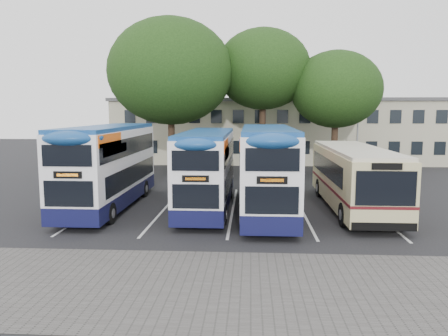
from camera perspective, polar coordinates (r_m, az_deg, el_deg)
ground at (r=17.85m, az=12.76°, el=-8.94°), size 120.00×120.00×0.00m
paving_strip at (r=12.93m, az=7.34°, el=-15.23°), size 40.00×6.00×0.01m
bay_lines at (r=22.48m, az=1.17°, el=-5.35°), size 14.12×11.00×0.01m
depot_building at (r=44.03m, az=7.25°, el=4.99°), size 32.40×8.40×6.20m
lamp_post at (r=37.93m, az=17.16°, el=7.26°), size 0.25×1.05×9.06m
tree_left at (r=33.71m, az=-7.00°, el=12.39°), size 9.37×9.37×11.92m
tree_mid at (r=35.44m, az=5.12°, el=12.71°), size 7.50×7.50×11.47m
tree_right at (r=35.16m, az=14.43°, el=9.90°), size 6.98×6.98×9.62m
bus_dd_left at (r=23.25m, az=-14.79°, el=0.65°), size 2.46×10.16×4.23m
bus_dd_mid at (r=22.18m, az=-2.19°, el=0.20°), size 2.31×9.53×3.97m
bus_dd_right at (r=21.32m, az=5.64°, el=0.22°), size 2.45×10.09×4.20m
bus_single at (r=23.22m, az=16.54°, el=-0.77°), size 2.70×10.59×3.16m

